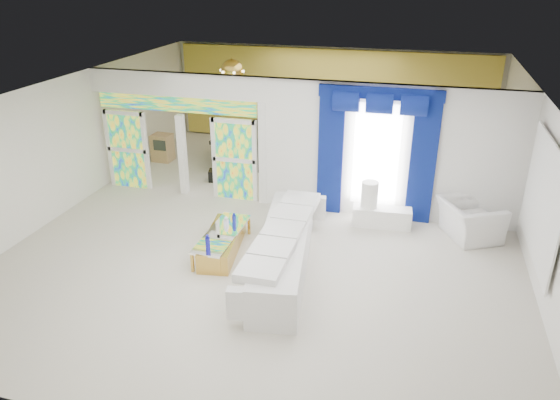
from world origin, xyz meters
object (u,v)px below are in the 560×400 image
(coffee_table, at_px, (223,243))
(armchair, at_px, (470,220))
(white_sofa, at_px, (284,251))
(console_table, at_px, (382,217))
(grand_piano, at_px, (245,145))

(coffee_table, relative_size, armchair, 1.52)
(white_sofa, bearing_deg, console_table, 46.85)
(grand_piano, bearing_deg, coffee_table, -90.72)
(coffee_table, height_order, console_table, console_table)
(white_sofa, distance_m, grand_piano, 6.09)
(console_table, distance_m, grand_piano, 5.31)
(white_sofa, xyz_separation_m, grand_piano, (-2.63, 5.49, 0.11))
(console_table, bearing_deg, grand_piano, 142.91)
(grand_piano, bearing_deg, white_sofa, -78.99)
(armchair, height_order, grand_piano, grand_piano)
(white_sofa, bearing_deg, armchair, 25.39)
(coffee_table, bearing_deg, console_table, 34.10)
(console_table, relative_size, armchair, 1.06)
(white_sofa, bearing_deg, grand_piano, 107.30)
(console_table, bearing_deg, coffee_table, -145.90)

